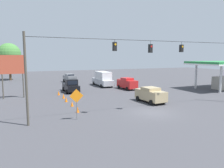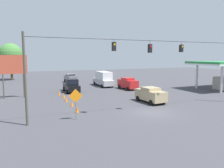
# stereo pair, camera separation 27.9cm
# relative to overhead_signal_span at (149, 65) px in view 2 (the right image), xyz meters

# --- Properties ---
(ground_plane) EXTENTS (140.00, 140.00, 0.00)m
(ground_plane) POSITION_rel_overhead_signal_span_xyz_m (-0.01, 0.60, -4.85)
(ground_plane) COLOR #3D3D42
(overhead_signal_span) EXTENTS (24.07, 0.38, 7.73)m
(overhead_signal_span) POSITION_rel_overhead_signal_span_xyz_m (0.00, 0.00, 0.00)
(overhead_signal_span) COLOR #4C473D
(overhead_signal_span) RESTS_ON ground_plane
(sedan_red_oncoming_far) EXTENTS (2.22, 4.49, 2.02)m
(sedan_red_oncoming_far) POSITION_rel_overhead_signal_span_xyz_m (-5.12, -14.73, -3.80)
(sedan_red_oncoming_far) COLOR red
(sedan_red_oncoming_far) RESTS_ON ground_plane
(sedan_tan_crossing_near) EXTENTS (2.28, 4.48, 1.90)m
(sedan_tan_crossing_near) POSITION_rel_overhead_signal_span_xyz_m (-2.69, -3.78, -3.86)
(sedan_tan_crossing_near) COLOR tan
(sedan_tan_crossing_near) RESTS_ON ground_plane
(pickup_truck_black_withflow_far) EXTENTS (2.27, 5.30, 2.12)m
(pickup_truck_black_withflow_far) POSITION_rel_overhead_signal_span_xyz_m (4.63, -15.75, -3.88)
(pickup_truck_black_withflow_far) COLOR black
(pickup_truck_black_withflow_far) RESTS_ON ground_plane
(sedan_grey_withflow_deep) EXTENTS (2.35, 4.50, 1.90)m
(sedan_grey_withflow_deep) POSITION_rel_overhead_signal_span_xyz_m (1.88, -28.71, -3.86)
(sedan_grey_withflow_deep) COLOR slate
(sedan_grey_withflow_deep) RESTS_ON ground_plane
(box_truck_silver_oncoming_deep) EXTENTS (2.46, 7.18, 2.80)m
(box_truck_silver_oncoming_deep) POSITION_rel_overhead_signal_span_xyz_m (-2.75, -20.49, -3.47)
(box_truck_silver_oncoming_deep) COLOR #A8AAB2
(box_truck_silver_oncoming_deep) RESTS_ON ground_plane
(traffic_cone_nearest) EXTENTS (0.35, 0.35, 0.63)m
(traffic_cone_nearest) POSITION_rel_overhead_signal_span_xyz_m (7.02, -2.54, -4.54)
(traffic_cone_nearest) COLOR orange
(traffic_cone_nearest) RESTS_ON ground_plane
(traffic_cone_second) EXTENTS (0.35, 0.35, 0.63)m
(traffic_cone_second) POSITION_rel_overhead_signal_span_xyz_m (6.90, -5.48, -4.54)
(traffic_cone_second) COLOR orange
(traffic_cone_second) RESTS_ON ground_plane
(traffic_cone_third) EXTENTS (0.35, 0.35, 0.63)m
(traffic_cone_third) POSITION_rel_overhead_signal_span_xyz_m (7.00, -8.27, -4.54)
(traffic_cone_third) COLOR orange
(traffic_cone_third) RESTS_ON ground_plane
(traffic_cone_fourth) EXTENTS (0.35, 0.35, 0.63)m
(traffic_cone_fourth) POSITION_rel_overhead_signal_span_xyz_m (6.83, -10.72, -4.54)
(traffic_cone_fourth) COLOR orange
(traffic_cone_fourth) RESTS_ON ground_plane
(traffic_cone_fifth) EXTENTS (0.35, 0.35, 0.63)m
(traffic_cone_fifth) POSITION_rel_overhead_signal_span_xyz_m (7.01, -13.50, -4.54)
(traffic_cone_fifth) COLOR orange
(traffic_cone_fifth) RESTS_ON ground_plane
(roadside_billboard) EXTENTS (3.68, 0.16, 5.93)m
(roadside_billboard) POSITION_rel_overhead_signal_span_xyz_m (13.10, -13.61, -0.60)
(roadside_billboard) COLOR #4C473D
(roadside_billboard) RESTS_ON ground_plane
(work_zone_sign) EXTENTS (1.27, 0.06, 2.84)m
(work_zone_sign) POSITION_rel_overhead_signal_span_xyz_m (7.76, 0.00, -2.87)
(work_zone_sign) COLOR slate
(work_zone_sign) RESTS_ON ground_plane
(tree_horizon_left) EXTENTS (5.42, 5.42, 8.88)m
(tree_horizon_left) POSITION_rel_overhead_signal_span_xyz_m (13.99, -38.95, 1.28)
(tree_horizon_left) COLOR #4C3823
(tree_horizon_left) RESTS_ON ground_plane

